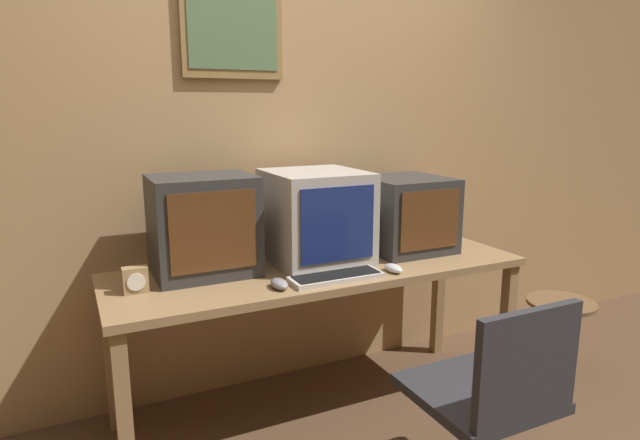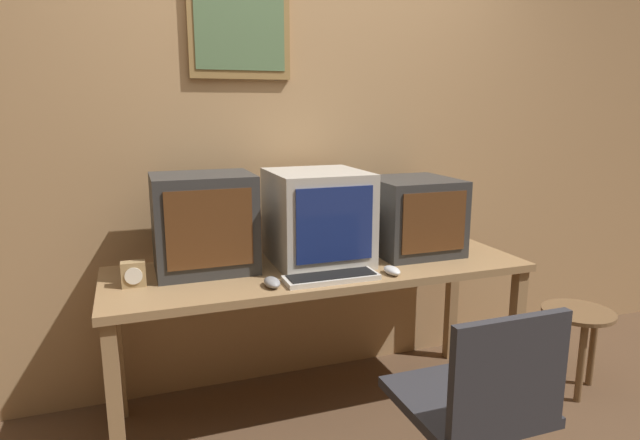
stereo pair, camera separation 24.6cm
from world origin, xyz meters
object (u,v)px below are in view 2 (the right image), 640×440
Objects in this scene: side_stool at (577,328)px; desk_clock at (133,274)px; monitor_center at (317,217)px; monitor_right at (412,215)px; monitor_left at (204,223)px; mouse_far_corner at (272,282)px; mouse_near_keyboard at (392,270)px; keyboard_main at (331,277)px; office_chair at (474,426)px.

desk_clock is at bearing 173.35° from side_stool.
monitor_center is 0.86m from desk_clock.
monitor_right is 1.36m from desk_clock.
mouse_far_corner is (0.22, -0.34, -0.20)m from monitor_left.
side_stool is (2.16, -0.25, -0.45)m from desk_clock.
monitor_center reaches higher than mouse_near_keyboard.
monitor_left reaches higher than keyboard_main.
desk_clock is 2.22m from side_stool.
monitor_right is 1.04× the size of keyboard_main.
keyboard_main is 3.53× the size of mouse_far_corner.
office_chair is at bearing -73.80° from monitor_center.
desk_clock is 0.24× the size of side_stool.
desk_clock is at bearing 165.69° from keyboard_main.
office_chair is (0.57, -0.62, -0.41)m from mouse_far_corner.
monitor_right is 3.67× the size of mouse_far_corner.
monitor_right is 0.65m from keyboard_main.
monitor_left reaches higher than monitor_right.
monitor_left reaches higher than side_stool.
mouse_near_keyboard is (-0.27, -0.31, -0.17)m from monitor_right.
office_chair is at bearing -151.31° from side_stool.
keyboard_main is at bearing 116.48° from office_chair.
monitor_center is at bearing 44.09° from mouse_far_corner.
desk_clock is at bearing 143.36° from office_chair.
monitor_left is 0.38m from desk_clock.
monitor_left is at bearing 23.15° from desk_clock.
side_stool is at bearing -14.73° from monitor_center.
office_chair is (0.79, -0.96, -0.61)m from monitor_left.
monitor_center is at bearing 106.20° from office_chair.
mouse_far_corner is at bearing 179.28° from keyboard_main.
desk_clock is (-1.08, 0.22, 0.04)m from mouse_near_keyboard.
office_chair is (0.27, -0.92, -0.61)m from monitor_center.
mouse_near_keyboard is at bearing -130.97° from monitor_right.
desk_clock reaches higher than office_chair.
desk_clock reaches higher than keyboard_main.
office_chair is 1.19m from side_stool.
monitor_right is 1.11m from office_chair.
side_stool is at bearing -2.00° from keyboard_main.
mouse_near_keyboard is 1.15m from side_stool.
keyboard_main is at bearing 177.28° from mouse_near_keyboard.
mouse_far_corner is (-0.82, -0.29, -0.17)m from monitor_right.
side_stool is at bearing -1.82° from mouse_near_keyboard.
monitor_left is 0.53× the size of office_chair.
mouse_near_keyboard is at bearing -2.72° from keyboard_main.
office_chair reaches higher than mouse_far_corner.
monitor_left is at bearing 129.62° from office_chair.
mouse_near_keyboard reaches higher than keyboard_main.
mouse_near_keyboard is at bearing -24.60° from monitor_left.
keyboard_main is 0.93× the size of side_stool.
desk_clock is at bearing -156.85° from monitor_left.
monitor_left is at bearing 155.40° from mouse_near_keyboard.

